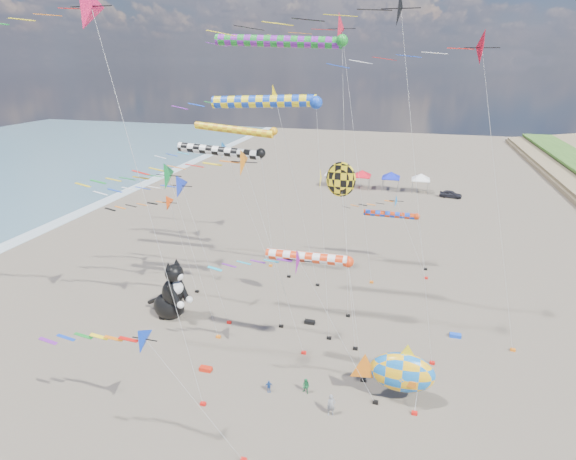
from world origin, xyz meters
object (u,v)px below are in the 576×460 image
(fish_inflatable, at_px, (401,372))
(person_adult, at_px, (331,405))
(child_blue, at_px, (269,386))
(parked_car, at_px, (451,194))
(cat_inflatable, at_px, (170,288))
(child_green, at_px, (306,386))

(fish_inflatable, distance_m, person_adult, 5.04)
(child_blue, xyz_separation_m, parked_car, (15.11, 52.52, 0.14))
(parked_car, bearing_deg, person_adult, 175.41)
(cat_inflatable, height_order, person_adult, cat_inflatable)
(cat_inflatable, distance_m, parked_car, 52.53)
(fish_inflatable, distance_m, child_green, 6.43)
(cat_inflatable, bearing_deg, person_adult, -11.22)
(fish_inflatable, xyz_separation_m, parked_car, (6.51, 51.08, -1.72))
(child_green, height_order, parked_car, parked_car)
(cat_inflatable, distance_m, person_adult, 17.65)
(child_green, bearing_deg, child_blue, -146.73)
(cat_inflatable, xyz_separation_m, child_green, (13.59, -6.50, -2.25))
(child_blue, bearing_deg, parked_car, 48.80)
(parked_car, bearing_deg, fish_inflatable, 179.39)
(fish_inflatable, bearing_deg, person_adult, -149.58)
(person_adult, relative_size, parked_car, 0.43)
(person_adult, distance_m, parked_car, 54.55)
(fish_inflatable, height_order, parked_car, fish_inflatable)
(fish_inflatable, xyz_separation_m, child_green, (-6.12, -0.89, -1.76))
(person_adult, bearing_deg, fish_inflatable, 8.23)
(child_green, xyz_separation_m, parked_car, (12.63, 51.97, 0.03))
(person_adult, xyz_separation_m, child_green, (-1.99, 1.53, -0.19))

